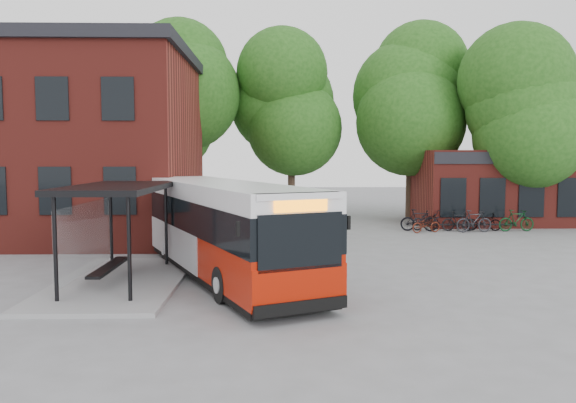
{
  "coord_description": "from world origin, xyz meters",
  "views": [
    {
      "loc": [
        -0.02,
        -17.07,
        3.68
      ],
      "look_at": [
        0.47,
        3.78,
        2.0
      ],
      "focal_mm": 35.0,
      "sensor_mm": 36.0,
      "label": 1
    }
  ],
  "objects_px": {
    "city_bus": "(221,229)",
    "bicycle_2": "(428,220)",
    "bicycle_6": "(484,222)",
    "bicycle_0": "(426,224)",
    "bicycle_1": "(419,220)",
    "bus_shelter": "(119,234)",
    "bicycle_5": "(474,221)",
    "bicycle_3": "(458,221)",
    "bicycle_7": "(516,221)"
  },
  "relations": [
    {
      "from": "bicycle_5",
      "to": "bicycle_6",
      "type": "distance_m",
      "value": 0.96
    },
    {
      "from": "bus_shelter",
      "to": "bicycle_5",
      "type": "height_order",
      "value": "bus_shelter"
    },
    {
      "from": "bicycle_3",
      "to": "bicycle_5",
      "type": "distance_m",
      "value": 0.75
    },
    {
      "from": "bus_shelter",
      "to": "bicycle_3",
      "type": "xyz_separation_m",
      "value": [
        13.53,
        11.17,
        -0.96
      ]
    },
    {
      "from": "bicycle_0",
      "to": "bicycle_1",
      "type": "xyz_separation_m",
      "value": [
        -0.2,
        0.54,
        0.14
      ]
    },
    {
      "from": "city_bus",
      "to": "bicycle_7",
      "type": "relative_size",
      "value": 6.35
    },
    {
      "from": "bicycle_6",
      "to": "bicycle_7",
      "type": "xyz_separation_m",
      "value": [
        1.48,
        -0.38,
        0.09
      ]
    },
    {
      "from": "bus_shelter",
      "to": "bicycle_0",
      "type": "height_order",
      "value": "bus_shelter"
    },
    {
      "from": "bus_shelter",
      "to": "bicycle_7",
      "type": "xyz_separation_m",
      "value": [
        16.35,
        11.01,
        -0.91
      ]
    },
    {
      "from": "bus_shelter",
      "to": "city_bus",
      "type": "bearing_deg",
      "value": 23.54
    },
    {
      "from": "bicycle_0",
      "to": "bicycle_2",
      "type": "height_order",
      "value": "bicycle_2"
    },
    {
      "from": "bicycle_2",
      "to": "bicycle_5",
      "type": "bearing_deg",
      "value": -139.75
    },
    {
      "from": "bicycle_0",
      "to": "bicycle_3",
      "type": "distance_m",
      "value": 1.81
    },
    {
      "from": "city_bus",
      "to": "bicycle_3",
      "type": "relative_size",
      "value": 6.98
    },
    {
      "from": "bicycle_2",
      "to": "bicycle_3",
      "type": "bearing_deg",
      "value": -136.73
    },
    {
      "from": "bicycle_0",
      "to": "bicycle_6",
      "type": "bearing_deg",
      "value": -95.15
    },
    {
      "from": "bus_shelter",
      "to": "bicycle_3",
      "type": "relative_size",
      "value": 4.3
    },
    {
      "from": "bicycle_3",
      "to": "bicycle_1",
      "type": "bearing_deg",
      "value": 92.26
    },
    {
      "from": "bus_shelter",
      "to": "bicycle_5",
      "type": "distance_m",
      "value": 17.8
    },
    {
      "from": "bicycle_1",
      "to": "bicycle_2",
      "type": "distance_m",
      "value": 0.82
    },
    {
      "from": "bicycle_1",
      "to": "bicycle_3",
      "type": "height_order",
      "value": "bicycle_1"
    },
    {
      "from": "bus_shelter",
      "to": "bicycle_5",
      "type": "bearing_deg",
      "value": 37.24
    },
    {
      "from": "bus_shelter",
      "to": "city_bus",
      "type": "xyz_separation_m",
      "value": [
        2.81,
        1.22,
        -0.01
      ]
    },
    {
      "from": "bicycle_7",
      "to": "bicycle_1",
      "type": "bearing_deg",
      "value": 84.63
    },
    {
      "from": "city_bus",
      "to": "bicycle_2",
      "type": "distance_m",
      "value": 14.14
    },
    {
      "from": "bicycle_1",
      "to": "bicycle_7",
      "type": "relative_size",
      "value": 1.01
    },
    {
      "from": "bicycle_3",
      "to": "city_bus",
      "type": "bearing_deg",
      "value": 136.24
    },
    {
      "from": "bus_shelter",
      "to": "bicycle_2",
      "type": "distance_m",
      "value": 16.96
    },
    {
      "from": "bicycle_0",
      "to": "bicycle_1",
      "type": "height_order",
      "value": "bicycle_1"
    },
    {
      "from": "bicycle_3",
      "to": "bicycle_0",
      "type": "bearing_deg",
      "value": 109.61
    },
    {
      "from": "bicycle_3",
      "to": "bicycle_5",
      "type": "bearing_deg",
      "value": -119.72
    },
    {
      "from": "bicycle_0",
      "to": "bicycle_5",
      "type": "xyz_separation_m",
      "value": [
        2.37,
        0.09,
        0.14
      ]
    },
    {
      "from": "bus_shelter",
      "to": "bicycle_1",
      "type": "bearing_deg",
      "value": 44.04
    },
    {
      "from": "bicycle_1",
      "to": "bicycle_6",
      "type": "distance_m",
      "value": 3.29
    },
    {
      "from": "bicycle_3",
      "to": "bicycle_5",
      "type": "xyz_separation_m",
      "value": [
        0.63,
        -0.41,
        0.05
      ]
    },
    {
      "from": "city_bus",
      "to": "bicycle_6",
      "type": "relative_size",
      "value": 6.71
    },
    {
      "from": "city_bus",
      "to": "bicycle_6",
      "type": "distance_m",
      "value": 15.82
    },
    {
      "from": "bicycle_5",
      "to": "bus_shelter",
      "type": "bearing_deg",
      "value": 121.27
    },
    {
      "from": "bus_shelter",
      "to": "bicycle_0",
      "type": "relative_size",
      "value": 4.57
    },
    {
      "from": "bicycle_6",
      "to": "bicycle_7",
      "type": "relative_size",
      "value": 0.95
    },
    {
      "from": "bus_shelter",
      "to": "bicycle_0",
      "type": "bearing_deg",
      "value": 42.13
    },
    {
      "from": "city_bus",
      "to": "bicycle_5",
      "type": "relative_size",
      "value": 6.31
    },
    {
      "from": "bicycle_1",
      "to": "bicycle_3",
      "type": "distance_m",
      "value": 1.94
    },
    {
      "from": "city_bus",
      "to": "bicycle_3",
      "type": "bearing_deg",
      "value": 19.25
    },
    {
      "from": "bicycle_5",
      "to": "bicycle_6",
      "type": "relative_size",
      "value": 1.06
    },
    {
      "from": "bicycle_0",
      "to": "bicycle_7",
      "type": "relative_size",
      "value": 0.86
    },
    {
      "from": "bicycle_0",
      "to": "bicycle_2",
      "type": "relative_size",
      "value": 0.81
    },
    {
      "from": "bicycle_0",
      "to": "bicycle_6",
      "type": "distance_m",
      "value": 3.17
    },
    {
      "from": "bicycle_1",
      "to": "bicycle_6",
      "type": "height_order",
      "value": "bicycle_1"
    },
    {
      "from": "bicycle_6",
      "to": "bicycle_0",
      "type": "bearing_deg",
      "value": 117.23
    }
  ]
}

